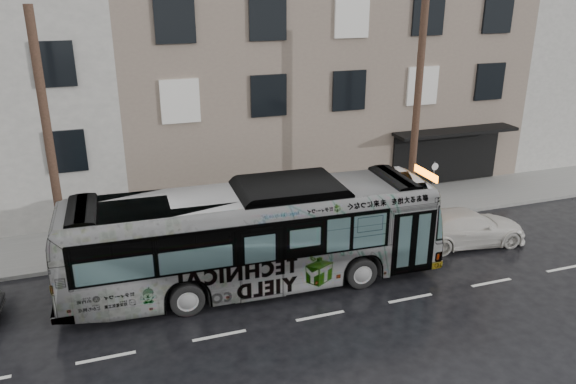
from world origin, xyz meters
name	(u,v)px	position (x,y,z in m)	size (l,w,h in m)	color
ground	(293,279)	(0.00, 0.00, 0.00)	(120.00, 120.00, 0.00)	black
sidewalk	(255,224)	(0.00, 4.90, 0.07)	(90.00, 3.60, 0.15)	gray
building_taupe	(302,66)	(5.00, 12.70, 5.50)	(20.00, 12.00, 11.00)	gray
utility_pole_front	(416,116)	(6.50, 3.30, 4.65)	(0.30, 0.30, 9.00)	#4E3327
utility_pole_rear	(49,146)	(-7.50, 3.30, 4.65)	(0.30, 0.30, 9.00)	#4E3327
sign_post	(432,188)	(7.60, 3.30, 1.35)	(0.06, 0.06, 2.40)	slate
bus	(254,236)	(-1.36, 0.15, 1.78)	(3.00, 12.81, 3.57)	#B2B2B2
white_sedan	(466,227)	(7.41, 0.50, 0.70)	(1.95, 4.80, 1.39)	silver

